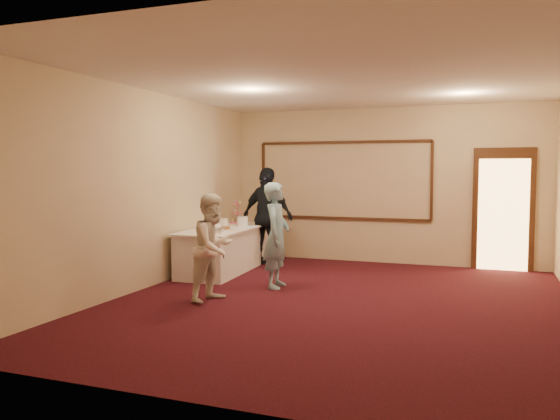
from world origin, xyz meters
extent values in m
plane|color=black|center=(0.00, 0.00, 0.00)|extent=(7.00, 7.00, 0.00)
cube|color=beige|center=(0.00, 3.50, 1.50)|extent=(6.00, 0.04, 3.00)
cube|color=beige|center=(0.00, -3.50, 1.50)|extent=(6.00, 0.04, 3.00)
cube|color=beige|center=(-3.00, 0.00, 1.50)|extent=(0.04, 7.00, 3.00)
cube|color=white|center=(0.00, 0.00, 3.00)|extent=(6.00, 7.00, 0.04)
cube|color=#371E10|center=(-0.80, 3.47, 0.85)|extent=(3.40, 0.04, 0.05)
cube|color=#371E10|center=(-0.80, 3.47, 2.35)|extent=(3.40, 0.04, 0.05)
cube|color=#371E10|center=(-2.50, 3.47, 1.60)|extent=(0.05, 0.04, 1.50)
cube|color=#371E10|center=(0.90, 3.47, 1.60)|extent=(0.05, 0.04, 1.50)
cube|color=#371E10|center=(2.15, 3.46, 1.10)|extent=(1.05, 0.06, 2.20)
cube|color=#FFBF66|center=(2.15, 3.43, 1.00)|extent=(0.85, 0.02, 2.00)
cube|color=white|center=(-2.52, 1.66, 0.37)|extent=(0.98, 2.39, 0.74)
cube|color=white|center=(-2.52, 1.66, 0.76)|extent=(1.09, 2.53, 0.03)
cube|color=silver|center=(-2.36, 0.92, 0.79)|extent=(0.44, 0.50, 0.04)
ellipsoid|color=white|center=(-2.36, 0.92, 0.87)|extent=(0.27, 0.27, 0.12)
cube|color=silver|center=(-2.27, 1.04, 0.81)|extent=(0.22, 0.23, 0.01)
cylinder|color=#EB548C|center=(-2.70, 2.60, 0.99)|extent=(0.02, 0.02, 0.44)
cylinder|color=#EB548C|center=(-2.70, 2.60, 0.78)|extent=(0.33, 0.33, 0.01)
cylinder|color=#EB548C|center=(-2.70, 2.60, 0.95)|extent=(0.26, 0.26, 0.01)
cylinder|color=#EB548C|center=(-2.70, 2.60, 1.13)|extent=(0.18, 0.18, 0.01)
cylinder|color=white|center=(-2.56, 1.65, 0.85)|extent=(0.19, 0.19, 0.16)
cylinder|color=white|center=(-2.56, 1.65, 0.93)|extent=(0.20, 0.20, 0.01)
cylinder|color=white|center=(-2.36, 2.10, 0.85)|extent=(0.20, 0.20, 0.16)
cylinder|color=white|center=(-2.36, 2.10, 0.94)|extent=(0.21, 0.21, 0.01)
cylinder|color=white|center=(-2.38, 1.35, 0.78)|extent=(0.25, 0.25, 0.01)
cylinder|color=brown|center=(-2.38, 1.35, 0.80)|extent=(0.22, 0.22, 0.04)
imported|color=#84B8CF|center=(-1.14, 0.64, 0.80)|extent=(0.44, 0.62, 1.61)
imported|color=white|center=(-1.66, -0.45, 0.74)|extent=(0.70, 0.82, 1.47)
imported|color=black|center=(-2.01, 2.46, 0.93)|extent=(1.16, 0.70, 1.85)
cube|color=white|center=(-1.78, 2.34, 1.40)|extent=(0.08, 0.06, 0.05)
camera|label=1|loc=(1.75, -7.09, 1.77)|focal=35.00mm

